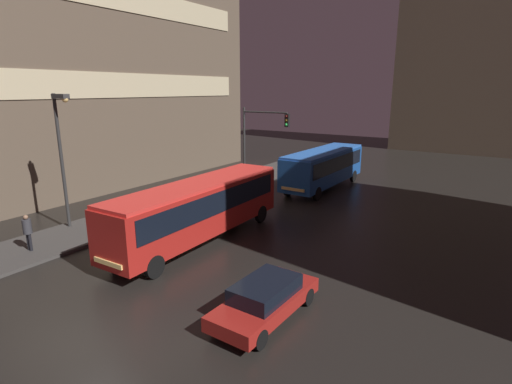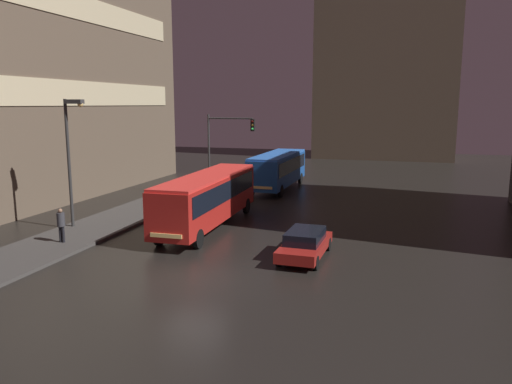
{
  "view_description": "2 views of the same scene",
  "coord_description": "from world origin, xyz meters",
  "px_view_note": "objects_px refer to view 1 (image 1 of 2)",
  "views": [
    {
      "loc": [
        10.36,
        -6.35,
        7.7
      ],
      "look_at": [
        -0.53,
        10.29,
        2.58
      ],
      "focal_mm": 28.0,
      "sensor_mm": 36.0,
      "label": 1
    },
    {
      "loc": [
        8.21,
        -18.33,
        7.22
      ],
      "look_at": [
        0.16,
        8.38,
        2.29
      ],
      "focal_mm": 35.0,
      "sensor_mm": 36.0,
      "label": 2
    }
  ],
  "objects_px": {
    "bus_far": "(324,165)",
    "pedestrian_near": "(27,229)",
    "traffic_light_main": "(259,137)",
    "street_lamp_sidewalk": "(62,140)",
    "bus_near": "(199,205)",
    "car_taxi": "(265,298)"
  },
  "relations": [
    {
      "from": "pedestrian_near",
      "to": "traffic_light_main",
      "type": "bearing_deg",
      "value": -92.55
    },
    {
      "from": "traffic_light_main",
      "to": "street_lamp_sidewalk",
      "type": "xyz_separation_m",
      "value": [
        -4.79,
        -12.09,
        0.65
      ]
    },
    {
      "from": "bus_near",
      "to": "bus_far",
      "type": "relative_size",
      "value": 1.15
    },
    {
      "from": "bus_far",
      "to": "pedestrian_near",
      "type": "relative_size",
      "value": 5.63
    },
    {
      "from": "bus_far",
      "to": "car_taxi",
      "type": "distance_m",
      "value": 19.4
    },
    {
      "from": "bus_far",
      "to": "street_lamp_sidewalk",
      "type": "bearing_deg",
      "value": 65.51
    },
    {
      "from": "car_taxi",
      "to": "street_lamp_sidewalk",
      "type": "xyz_separation_m",
      "value": [
        -13.9,
        1.62,
        4.34
      ]
    },
    {
      "from": "pedestrian_near",
      "to": "bus_near",
      "type": "bearing_deg",
      "value": -125.31
    },
    {
      "from": "traffic_light_main",
      "to": "car_taxi",
      "type": "bearing_deg",
      "value": -56.39
    },
    {
      "from": "car_taxi",
      "to": "pedestrian_near",
      "type": "distance_m",
      "value": 12.59
    },
    {
      "from": "car_taxi",
      "to": "traffic_light_main",
      "type": "bearing_deg",
      "value": -54.95
    },
    {
      "from": "pedestrian_near",
      "to": "street_lamp_sidewalk",
      "type": "xyz_separation_m",
      "value": [
        -1.41,
        3.1,
        3.82
      ]
    },
    {
      "from": "bus_far",
      "to": "street_lamp_sidewalk",
      "type": "xyz_separation_m",
      "value": [
        -7.87,
        -16.78,
        3.15
      ]
    },
    {
      "from": "bus_far",
      "to": "bus_near",
      "type": "bearing_deg",
      "value": 88.04
    },
    {
      "from": "car_taxi",
      "to": "pedestrian_near",
      "type": "height_order",
      "value": "pedestrian_near"
    },
    {
      "from": "traffic_light_main",
      "to": "street_lamp_sidewalk",
      "type": "bearing_deg",
      "value": -111.59
    },
    {
      "from": "pedestrian_near",
      "to": "street_lamp_sidewalk",
      "type": "height_order",
      "value": "street_lamp_sidewalk"
    },
    {
      "from": "bus_near",
      "to": "car_taxi",
      "type": "height_order",
      "value": "bus_near"
    },
    {
      "from": "bus_far",
      "to": "pedestrian_near",
      "type": "height_order",
      "value": "bus_far"
    },
    {
      "from": "bus_near",
      "to": "street_lamp_sidewalk",
      "type": "bearing_deg",
      "value": 18.78
    },
    {
      "from": "pedestrian_near",
      "to": "traffic_light_main",
      "type": "height_order",
      "value": "traffic_light_main"
    },
    {
      "from": "traffic_light_main",
      "to": "street_lamp_sidewalk",
      "type": "relative_size",
      "value": 0.88
    }
  ]
}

